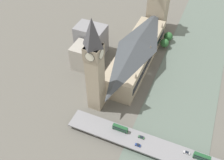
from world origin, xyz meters
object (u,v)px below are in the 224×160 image
at_px(road_bridge, 166,151).
at_px(car_southbound_lead, 187,153).
at_px(victoria_tower, 158,7).
at_px(car_northbound_tail, 138,145).
at_px(double_decker_bus_mid, 202,157).
at_px(car_northbound_mid, 141,137).
at_px(parliament_hall, 137,52).
at_px(double_decker_bus_rear, 120,128).
at_px(clock_tower, 94,66).

distance_m(road_bridge, car_southbound_lead, 13.43).
distance_m(victoria_tower, car_northbound_tail, 155.98).
height_order(double_decker_bus_mid, car_northbound_mid, double_decker_bus_mid).
distance_m(parliament_hall, car_northbound_tail, 91.68).
relative_size(double_decker_bus_mid, car_northbound_mid, 2.48).
relative_size(road_bridge, double_decker_bus_rear, 12.62).
height_order(parliament_hall, car_northbound_mid, parliament_hall).
height_order(road_bridge, car_northbound_tail, car_northbound_tail).
bearing_deg(clock_tower, victoria_tower, -95.44).
height_order(victoria_tower, car_northbound_tail, victoria_tower).
relative_size(victoria_tower, double_decker_bus_rear, 5.16).
bearing_deg(car_southbound_lead, car_northbound_mid, 1.01).
height_order(parliament_hall, car_southbound_lead, parliament_hall).
xyz_separation_m(road_bridge, car_southbound_lead, (-12.88, -3.48, 1.58)).
xyz_separation_m(clock_tower, victoria_tower, (-12.03, -126.31, -14.62)).
relative_size(double_decker_bus_mid, car_northbound_tail, 2.81).
xyz_separation_m(clock_tower, double_decker_bus_rear, (-27.35, 18.14, -34.89)).
height_order(double_decker_bus_rear, car_northbound_mid, double_decker_bus_rear).
distance_m(double_decker_bus_mid, car_northbound_tail, 41.81).
bearing_deg(double_decker_bus_rear, road_bridge, 175.28).
bearing_deg(car_northbound_mid, victoria_tower, -77.79).
xyz_separation_m(victoria_tower, road_bridge, (-49.90, 147.30, -23.72)).
bearing_deg(double_decker_bus_rear, clock_tower, -33.55).
bearing_deg(car_southbound_lead, parliament_hall, -51.34).
xyz_separation_m(victoria_tower, double_decker_bus_rear, (-15.32, 144.45, -20.27)).
relative_size(double_decker_bus_mid, car_southbound_lead, 2.45).
bearing_deg(car_northbound_mid, parliament_hall, -68.45).
bearing_deg(victoria_tower, clock_tower, 84.56).
height_order(double_decker_bus_mid, car_northbound_tail, double_decker_bus_mid).
distance_m(victoria_tower, car_northbound_mid, 149.37).
relative_size(parliament_hall, double_decker_bus_mid, 9.51).
bearing_deg(road_bridge, car_northbound_mid, -8.91).
height_order(parliament_hall, road_bridge, parliament_hall).
bearing_deg(double_decker_bus_rear, double_decker_bus_mid, 179.94).
bearing_deg(double_decker_bus_mid, car_northbound_mid, -0.18).
distance_m(victoria_tower, double_decker_bus_rear, 146.66).
distance_m(parliament_hall, clock_tower, 68.20).
relative_size(parliament_hall, car_northbound_mid, 23.57).
xyz_separation_m(double_decker_bus_rear, car_southbound_lead, (-47.46, -0.63, -1.88)).
xyz_separation_m(road_bridge, car_northbound_tail, (18.81, 3.94, 1.63)).
bearing_deg(car_northbound_mid, road_bridge, 171.09).
bearing_deg(double_decker_bus_rear, car_southbound_lead, -179.24).
xyz_separation_m(double_decker_bus_rear, car_northbound_tail, (-15.77, 6.80, -1.82)).
bearing_deg(road_bridge, car_northbound_tail, 11.83).
distance_m(parliament_hall, double_decker_bus_rear, 80.79).
bearing_deg(victoria_tower, parliament_hall, 90.05).
relative_size(clock_tower, double_decker_bus_rear, 7.00).
height_order(double_decker_bus_mid, double_decker_bus_rear, double_decker_bus_mid).
bearing_deg(double_decker_bus_mid, road_bridge, 7.11).
bearing_deg(victoria_tower, double_decker_bus_rear, 96.06).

